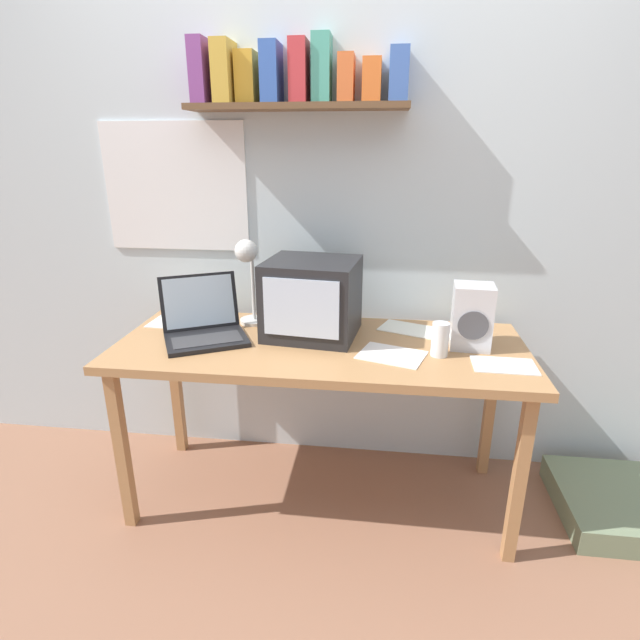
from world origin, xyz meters
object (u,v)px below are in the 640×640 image
at_px(laptop, 203,323).
at_px(juice_glass, 440,341).
at_px(printed_handout, 392,355).
at_px(floor_cushion, 621,505).
at_px(loose_paper_near_monitor, 177,322).
at_px(loose_paper_near_laptop, 504,365).
at_px(desk_lamp, 248,268).
at_px(crt_monitor, 312,298).
at_px(open_notebook, 415,330).
at_px(corner_desk, 320,358).
at_px(space_heater, 472,316).

relative_size(laptop, juice_glass, 3.21).
xyz_separation_m(printed_handout, floor_cushion, (1.01, 0.12, -0.69)).
bearing_deg(loose_paper_near_monitor, loose_paper_near_laptop, -12.26).
bearing_deg(laptop, desk_lamp, 18.84).
bearing_deg(floor_cushion, printed_handout, -173.30).
height_order(desk_lamp, floor_cushion, desk_lamp).
bearing_deg(loose_paper_near_laptop, crt_monitor, 162.64).
height_order(desk_lamp, open_notebook, desk_lamp).
bearing_deg(desk_lamp, juice_glass, -9.39).
height_order(laptop, printed_handout, laptop).
xyz_separation_m(juice_glass, floor_cushion, (0.83, 0.09, -0.75)).
xyz_separation_m(corner_desk, laptop, (-0.49, 0.01, 0.13)).
bearing_deg(laptop, space_heater, -26.01).
xyz_separation_m(crt_monitor, loose_paper_near_laptop, (0.74, -0.23, -0.16)).
relative_size(desk_lamp, loose_paper_near_laptop, 1.68).
bearing_deg(loose_paper_near_laptop, desk_lamp, 163.25).
bearing_deg(desk_lamp, printed_handout, -15.72).
relative_size(laptop, printed_handout, 1.48).
relative_size(crt_monitor, open_notebook, 1.22).
relative_size(crt_monitor, space_heater, 1.58).
relative_size(laptop, loose_paper_near_monitor, 1.71).
xyz_separation_m(space_heater, open_notebook, (-0.21, 0.16, -0.13)).
relative_size(loose_paper_near_laptop, floor_cushion, 0.45).
xyz_separation_m(crt_monitor, floor_cushion, (1.34, -0.07, -0.85)).
bearing_deg(printed_handout, space_heater, 22.65).
bearing_deg(juice_glass, floor_cushion, 6.52).
xyz_separation_m(laptop, juice_glass, (0.96, -0.08, -0.00)).
relative_size(corner_desk, crt_monitor, 4.09).
relative_size(crt_monitor, juice_glass, 3.07).
distance_m(crt_monitor, open_notebook, 0.48).
height_order(juice_glass, floor_cushion, juice_glass).
height_order(corner_desk, space_heater, space_heater).
relative_size(open_notebook, loose_paper_near_laptop, 1.44).
xyz_separation_m(printed_handout, loose_paper_near_laptop, (0.41, -0.04, 0.00)).
distance_m(corner_desk, loose_paper_near_laptop, 0.71).
bearing_deg(space_heater, loose_paper_near_monitor, 178.89).
bearing_deg(loose_paper_near_monitor, juice_glass, -11.36).
bearing_deg(laptop, floor_cushion, -26.93).
height_order(laptop, loose_paper_near_laptop, laptop).
xyz_separation_m(corner_desk, floor_cushion, (1.30, 0.03, -0.63)).
xyz_separation_m(loose_paper_near_monitor, floor_cushion, (1.97, -0.13, -0.69)).
distance_m(laptop, juice_glass, 0.96).
xyz_separation_m(corner_desk, space_heater, (0.60, 0.04, 0.19)).
relative_size(corner_desk, printed_handout, 5.78).
bearing_deg(printed_handout, crt_monitor, 150.75).
height_order(printed_handout, loose_paper_near_monitor, same).
relative_size(laptop, loose_paper_near_laptop, 1.84).
bearing_deg(corner_desk, floor_cushion, 1.24).
bearing_deg(desk_lamp, space_heater, -1.01).
bearing_deg(floor_cushion, laptop, -179.39).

